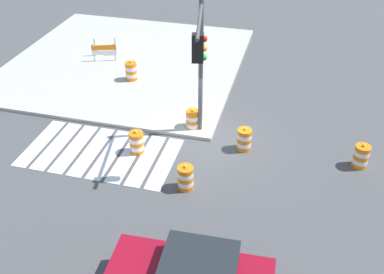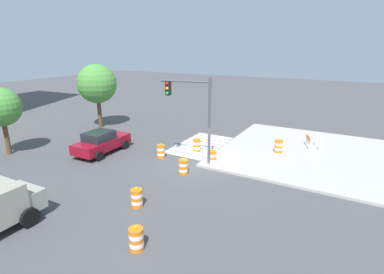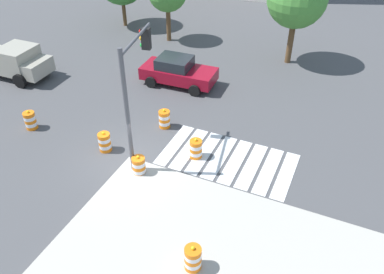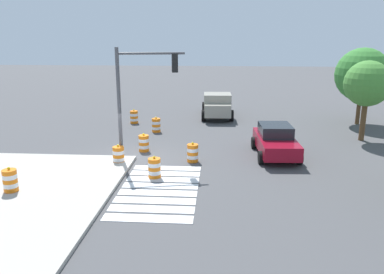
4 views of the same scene
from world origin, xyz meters
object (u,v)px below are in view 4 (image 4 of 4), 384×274
object	(u,v)px
pickup_truck	(217,105)
street_tree_streetside_far	(362,75)
traffic_barrel_crosswalk_end	(154,168)
sports_car	(275,141)
traffic_barrel_near_corner	(156,125)
traffic_light_pole	(142,84)
traffic_barrel_far_curb	(134,117)
traffic_barrel_lane_center	(193,153)
traffic_barrel_median_near	(119,155)
traffic_barrel_median_far	(144,143)
street_tree_streetside_near	(367,84)
traffic_barrel_on_sidewalk	(10,180)

from	to	relation	value
pickup_truck	street_tree_streetside_far	xyz separation A→B (m)	(1.58, 10.02, 2.53)
traffic_barrel_crosswalk_end	street_tree_streetside_far	xyz separation A→B (m)	(-11.64, 12.72, 3.04)
sports_car	pickup_truck	size ratio (longest dim) A/B	0.84
traffic_barrel_near_corner	street_tree_streetside_far	world-z (taller)	street_tree_streetside_far
traffic_barrel_near_corner	traffic_light_pole	distance (m)	6.98
traffic_barrel_far_curb	traffic_barrel_lane_center	xyz separation A→B (m)	(8.39, 4.80, 0.00)
traffic_barrel_near_corner	traffic_barrel_lane_center	xyz separation A→B (m)	(5.95, 2.80, 0.00)
traffic_barrel_near_corner	traffic_barrel_lane_center	bearing A→B (deg)	25.22
pickup_truck	traffic_barrel_median_near	xyz separation A→B (m)	(11.51, -4.76, -0.52)
sports_car	traffic_light_pole	bearing A→B (deg)	-77.91
sports_car	traffic_barrel_median_far	size ratio (longest dim) A/B	4.30
street_tree_streetside_near	traffic_barrel_lane_center	bearing A→B (deg)	-64.24
traffic_barrel_far_curb	sports_car	bearing A→B (deg)	52.14
traffic_barrel_far_curb	street_tree_streetside_near	world-z (taller)	street_tree_streetside_near
traffic_barrel_lane_center	street_tree_streetside_near	world-z (taller)	street_tree_streetside_near
sports_car	street_tree_streetside_near	world-z (taller)	street_tree_streetside_near
pickup_truck	traffic_light_pole	world-z (taller)	traffic_light_pole
pickup_truck	traffic_barrel_crosswalk_end	size ratio (longest dim) A/B	5.10
traffic_barrel_median_far	traffic_barrel_on_sidewalk	size ratio (longest dim) A/B	1.00
traffic_barrel_near_corner	traffic_light_pole	bearing A→B (deg)	3.54
traffic_barrel_median_far	street_tree_streetside_far	world-z (taller)	street_tree_streetside_far
sports_car	traffic_light_pole	size ratio (longest dim) A/B	0.80
traffic_barrel_far_curb	traffic_light_pole	size ratio (longest dim) A/B	0.19
traffic_barrel_lane_center	traffic_light_pole	size ratio (longest dim) A/B	0.19
traffic_barrel_far_curb	traffic_barrel_lane_center	world-z (taller)	same
street_tree_streetside_far	pickup_truck	bearing A→B (deg)	-98.97
sports_car	traffic_barrel_lane_center	world-z (taller)	sports_car
traffic_barrel_far_curb	traffic_barrel_lane_center	distance (m)	9.67
traffic_barrel_on_sidewalk	traffic_barrel_far_curb	bearing A→B (deg)	170.57
traffic_barrel_near_corner	street_tree_streetside_far	xyz separation A→B (m)	(-3.32, 13.97, 3.04)
sports_car	traffic_light_pole	distance (m)	7.52
traffic_barrel_on_sidewalk	street_tree_streetside_far	size ratio (longest dim) A/B	0.19
traffic_barrel_far_curb	traffic_barrel_on_sidewalk	distance (m)	13.22
pickup_truck	street_tree_streetside_near	bearing A→B (deg)	55.36
traffic_barrel_median_far	street_tree_streetside_near	world-z (taller)	street_tree_streetside_near
traffic_barrel_far_curb	pickup_truck	bearing A→B (deg)	112.45
traffic_barrel_far_curb	traffic_barrel_median_far	bearing A→B (deg)	16.53
sports_car	traffic_barrel_lane_center	size ratio (longest dim) A/B	4.30
pickup_truck	traffic_barrel_median_far	world-z (taller)	pickup_truck
traffic_barrel_median_far	traffic_barrel_far_curb	bearing A→B (deg)	-163.47
traffic_barrel_median_far	traffic_barrel_lane_center	xyz separation A→B (m)	(1.61, 2.79, 0.00)
pickup_truck	traffic_barrel_crosswalk_end	bearing A→B (deg)	-11.52
traffic_barrel_median_far	traffic_barrel_crosswalk_end	bearing A→B (deg)	17.30
pickup_truck	traffic_barrel_near_corner	xyz separation A→B (m)	(4.90, -3.95, -0.52)
traffic_barrel_near_corner	traffic_barrel_lane_center	size ratio (longest dim) A/B	1.00
traffic_barrel_lane_center	traffic_barrel_near_corner	bearing A→B (deg)	-154.78
street_tree_streetside_near	traffic_barrel_on_sidewalk	bearing A→B (deg)	-60.81
sports_car	traffic_barrel_on_sidewalk	distance (m)	12.74
traffic_barrel_near_corner	traffic_barrel_on_sidewalk	distance (m)	11.39
traffic_barrel_crosswalk_end	traffic_barrel_on_sidewalk	bearing A→B (deg)	-67.19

